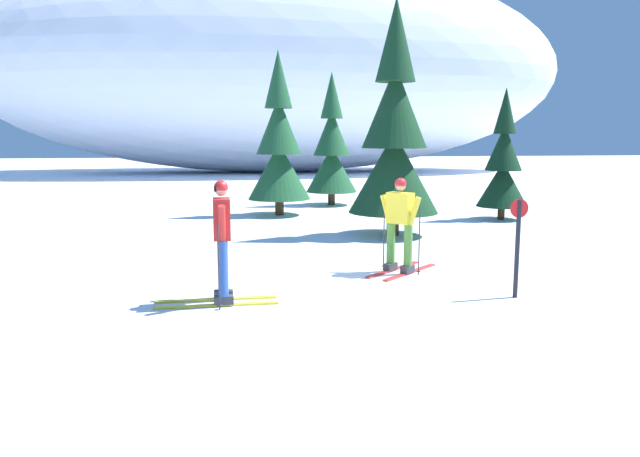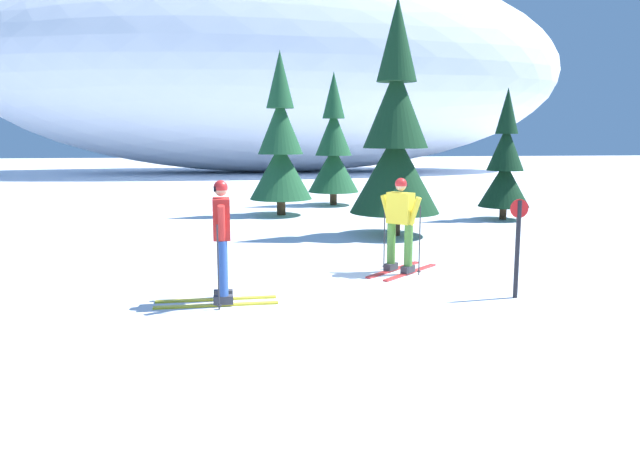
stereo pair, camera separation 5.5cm
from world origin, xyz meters
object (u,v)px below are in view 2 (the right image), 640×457
Objects in this scene: pine_tree_far_right at (505,165)px; skier_yellow_jacket at (400,223)px; pine_tree_center_left at (334,150)px; pine_tree_center_right at (396,138)px; skier_red_jacket at (221,239)px; pine_tree_far_left at (281,147)px; trail_marker_post at (518,242)px.

skier_yellow_jacket is at bearing -126.90° from pine_tree_far_right.
pine_tree_center_left is 6.79m from pine_tree_center_right.
pine_tree_far_right is at bearing 31.39° from pine_tree_center_right.
skier_red_jacket is 10.07m from pine_tree_far_left.
pine_tree_far_left is 3.30× the size of trail_marker_post.
skier_red_jacket is 1.20× the size of trail_marker_post.
pine_tree_far_left is 1.08× the size of pine_tree_center_left.
skier_yellow_jacket is 4.40m from pine_tree_center_right.
pine_tree_center_left is 1.22× the size of pine_tree_far_right.
skier_red_jacket is 11.26m from pine_tree_far_right.
skier_red_jacket is at bearing -98.95° from pine_tree_far_left.
skier_red_jacket is at bearing -125.50° from pine_tree_center_right.
pine_tree_far_left is at bearing 81.05° from skier_red_jacket.
pine_tree_far_left is 6.63m from pine_tree_far_right.
skier_yellow_jacket is 10.87m from pine_tree_center_left.
pine_tree_far_left is 3.23m from pine_tree_center_left.
trail_marker_post is at bearing -86.42° from pine_tree_center_left.
skier_yellow_jacket is at bearing 124.29° from trail_marker_post.
pine_tree_center_left reaches higher than pine_tree_far_right.
pine_tree_center_left is 3.07× the size of trail_marker_post.
pine_tree_far_right reaches higher than trail_marker_post.
pine_tree_far_right is at bearing -16.58° from pine_tree_far_left.
pine_tree_center_left is at bearing 73.91° from skier_red_jacket.
skier_yellow_jacket is 1.13× the size of trail_marker_post.
skier_yellow_jacket is 0.45× the size of pine_tree_far_right.
pine_tree_far_right is (4.31, -4.40, -0.34)m from pine_tree_center_left.
pine_tree_far_left is at bearing 120.14° from pine_tree_center_right.
skier_red_jacket is at bearing -106.09° from pine_tree_center_left.
skier_yellow_jacket is 0.30× the size of pine_tree_center_right.
pine_tree_far_left is 1.31× the size of pine_tree_far_right.
skier_yellow_jacket is at bearing -92.63° from pine_tree_center_left.
pine_tree_center_right reaches higher than pine_tree_center_left.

